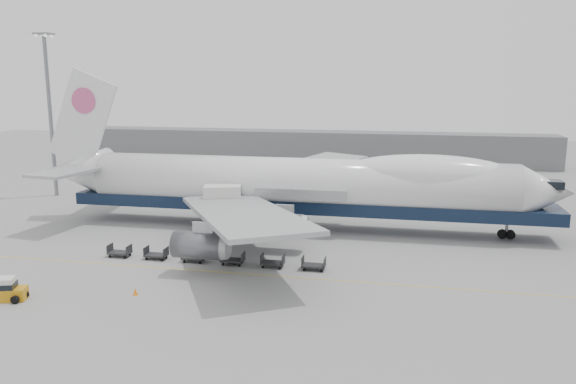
# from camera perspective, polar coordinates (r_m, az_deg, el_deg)

# --- Properties ---
(ground) EXTENTS (260.00, 260.00, 0.00)m
(ground) POSITION_cam_1_polar(r_m,az_deg,el_deg) (59.85, -1.20, -6.54)
(ground) COLOR gray
(ground) RESTS_ON ground
(apron_line) EXTENTS (60.00, 0.15, 0.01)m
(apron_line) POSITION_cam_1_polar(r_m,az_deg,el_deg) (54.33, -2.62, -8.43)
(apron_line) COLOR gold
(apron_line) RESTS_ON ground
(hangar) EXTENTS (110.00, 8.00, 7.00)m
(hangar) POSITION_cam_1_polar(r_m,az_deg,el_deg) (128.43, 1.43, 4.67)
(hangar) COLOR slate
(hangar) RESTS_ON ground
(floodlight_mast) EXTENTS (2.40, 2.40, 25.43)m
(floodlight_mast) POSITION_cam_1_polar(r_m,az_deg,el_deg) (96.65, -23.06, 8.00)
(floodlight_mast) COLOR slate
(floodlight_mast) RESTS_ON ground
(airliner) EXTENTS (67.00, 55.30, 19.98)m
(airliner) POSITION_cam_1_polar(r_m,az_deg,el_deg) (69.77, 1.50, 0.80)
(airliner) COLOR white
(airliner) RESTS_ON ground
(catering_truck) EXTENTS (5.12, 4.06, 6.03)m
(catering_truck) POSITION_cam_1_polar(r_m,az_deg,el_deg) (67.59, -6.64, -1.52)
(catering_truck) COLOR navy
(catering_truck) RESTS_ON ground
(baggage_tug) EXTENTS (3.03, 2.24, 1.99)m
(baggage_tug) POSITION_cam_1_polar(r_m,az_deg,el_deg) (53.72, -26.59, -8.91)
(baggage_tug) COLOR #C58512
(baggage_tug) RESTS_ON ground
(traffic_cone) EXTENTS (0.43, 0.43, 0.63)m
(traffic_cone) POSITION_cam_1_polar(r_m,az_deg,el_deg) (51.26, -15.25, -9.73)
(traffic_cone) COLOR orange
(traffic_cone) RESTS_ON ground
(dolly_0) EXTENTS (2.30, 1.35, 1.30)m
(dolly_0) POSITION_cam_1_polar(r_m,az_deg,el_deg) (62.16, -16.73, -5.84)
(dolly_0) COLOR #2D2D30
(dolly_0) RESTS_ON ground
(dolly_1) EXTENTS (2.30, 1.35, 1.30)m
(dolly_1) POSITION_cam_1_polar(r_m,az_deg,el_deg) (60.34, -13.24, -6.18)
(dolly_1) COLOR #2D2D30
(dolly_1) RESTS_ON ground
(dolly_2) EXTENTS (2.30, 1.35, 1.30)m
(dolly_2) POSITION_cam_1_polar(r_m,az_deg,el_deg) (58.75, -9.53, -6.51)
(dolly_2) COLOR #2D2D30
(dolly_2) RESTS_ON ground
(dolly_3) EXTENTS (2.30, 1.35, 1.30)m
(dolly_3) POSITION_cam_1_polar(r_m,az_deg,el_deg) (57.42, -5.64, -6.82)
(dolly_3) COLOR #2D2D30
(dolly_3) RESTS_ON ground
(dolly_4) EXTENTS (2.30, 1.35, 1.30)m
(dolly_4) POSITION_cam_1_polar(r_m,az_deg,el_deg) (56.37, -1.57, -7.12)
(dolly_4) COLOR #2D2D30
(dolly_4) RESTS_ON ground
(dolly_5) EXTENTS (2.30, 1.35, 1.30)m
(dolly_5) POSITION_cam_1_polar(r_m,az_deg,el_deg) (55.60, 2.63, -7.39)
(dolly_5) COLOR #2D2D30
(dolly_5) RESTS_ON ground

